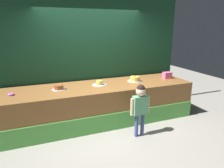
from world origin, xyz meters
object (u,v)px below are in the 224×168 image
at_px(child_figure, 140,103).
at_px(cake_center, 99,83).
at_px(pink_box, 167,75).
at_px(donut, 11,94).
at_px(cake_left, 59,88).
at_px(cake_right, 135,79).

distance_m(child_figure, cake_center, 1.13).
bearing_deg(pink_box, cake_center, 178.77).
relative_size(donut, cake_center, 0.35).
bearing_deg(donut, pink_box, 0.54).
bearing_deg(cake_left, donut, -177.23).
bearing_deg(cake_left, cake_center, 1.83).
relative_size(donut, cake_left, 0.41).
bearing_deg(donut, child_figure, -22.08).
bearing_deg(cake_right, cake_left, -178.90).
xyz_separation_m(donut, cake_right, (2.68, 0.08, 0.03)).
distance_m(child_figure, donut, 2.47).
relative_size(pink_box, donut, 1.78).
distance_m(child_figure, cake_left, 1.71).
relative_size(child_figure, cake_left, 3.79).
height_order(cake_left, cake_center, same).
bearing_deg(child_figure, donut, 157.92).
distance_m(donut, cake_left, 0.90).
relative_size(cake_center, cake_right, 0.92).
xyz_separation_m(child_figure, cake_right, (0.40, 1.00, 0.21)).
xyz_separation_m(child_figure, cake_left, (-1.39, 0.97, 0.20)).
distance_m(pink_box, donut, 3.58).
bearing_deg(donut, cake_right, 1.66).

